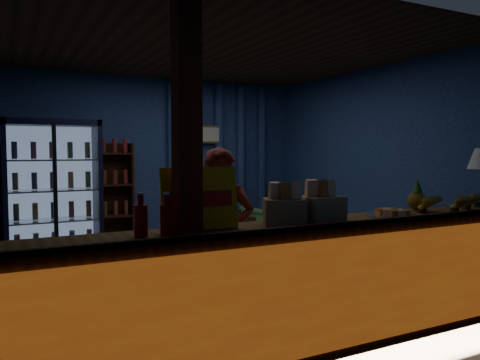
# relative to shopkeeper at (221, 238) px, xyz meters

# --- Properties ---
(ground) EXTENTS (4.60, 4.60, 0.00)m
(ground) POSITION_rel_shopkeeper_xyz_m (0.51, 1.26, -0.76)
(ground) COLOR #515154
(ground) RESTS_ON ground
(room_walls) EXTENTS (4.60, 4.60, 4.60)m
(room_walls) POSITION_rel_shopkeeper_xyz_m (0.51, 1.26, 0.81)
(room_walls) COLOR navy
(room_walls) RESTS_ON ground
(counter) EXTENTS (4.40, 0.57, 0.99)m
(counter) POSITION_rel_shopkeeper_xyz_m (0.51, -0.65, -0.29)
(counter) COLOR brown
(counter) RESTS_ON ground
(support_post) EXTENTS (0.16, 0.16, 2.60)m
(support_post) POSITION_rel_shopkeeper_xyz_m (-0.54, -0.64, 0.54)
(support_post) COLOR maroon
(support_post) RESTS_ON ground
(beverage_cooler) EXTENTS (1.20, 0.62, 1.90)m
(beverage_cooler) POSITION_rel_shopkeeper_xyz_m (-1.04, 3.17, 0.17)
(beverage_cooler) COLOR black
(beverage_cooler) RESTS_ON ground
(bottle_shelf) EXTENTS (0.50, 0.28, 1.60)m
(bottle_shelf) POSITION_rel_shopkeeper_xyz_m (-0.19, 3.31, 0.03)
(bottle_shelf) COLOR #3C1E13
(bottle_shelf) RESTS_ON ground
(curtain_folds) EXTENTS (1.74, 0.14, 2.50)m
(curtain_folds) POSITION_rel_shopkeeper_xyz_m (1.51, 3.40, 0.54)
(curtain_folds) COLOR navy
(curtain_folds) RESTS_ON room_walls
(framed_picture) EXTENTS (0.36, 0.04, 0.28)m
(framed_picture) POSITION_rel_shopkeeper_xyz_m (1.36, 3.35, 0.99)
(framed_picture) COLOR gold
(framed_picture) RESTS_ON room_walls
(shopkeeper) EXTENTS (0.66, 0.57, 1.52)m
(shopkeeper) POSITION_rel_shopkeeper_xyz_m (0.00, 0.00, 0.00)
(shopkeeper) COLOR maroon
(shopkeeper) RESTS_ON ground
(green_chair) EXTENTS (0.81, 0.83, 0.66)m
(green_chair) POSITION_rel_shopkeeper_xyz_m (2.05, 2.63, -0.43)
(green_chair) COLOR #5DB75B
(green_chair) RESTS_ON ground
(side_table) EXTENTS (0.63, 0.52, 0.60)m
(side_table) POSITION_rel_shopkeeper_xyz_m (1.55, 2.77, -0.51)
(side_table) COLOR #3C1E13
(side_table) RESTS_ON ground
(yellow_sign) EXTENTS (0.55, 0.16, 0.43)m
(yellow_sign) POSITION_rel_shopkeeper_xyz_m (-0.40, -0.53, 0.40)
(yellow_sign) COLOR #D7B70B
(yellow_sign) RESTS_ON counter
(soda_bottles) EXTENTS (0.38, 0.17, 0.28)m
(soda_bottles) POSITION_rel_shopkeeper_xyz_m (-0.69, -0.64, 0.30)
(soda_bottles) COLOR red
(soda_bottles) RESTS_ON counter
(snack_box_left) EXTENTS (0.33, 0.28, 0.33)m
(snack_box_left) POSITION_rel_shopkeeper_xyz_m (0.53, -0.67, 0.30)
(snack_box_left) COLOR tan
(snack_box_left) RESTS_ON counter
(snack_box_centre) EXTENTS (0.37, 0.35, 0.32)m
(snack_box_centre) POSITION_rel_shopkeeper_xyz_m (0.23, -0.63, 0.30)
(snack_box_centre) COLOR tan
(snack_box_centre) RESTS_ON counter
(pastry_tray) EXTENTS (0.42, 0.42, 0.07)m
(pastry_tray) POSITION_rel_shopkeeper_xyz_m (1.23, -0.71, 0.21)
(pastry_tray) COLOR silver
(pastry_tray) RESTS_ON counter
(banana_bunches) EXTENTS (0.83, 0.31, 0.18)m
(banana_bunches) POSITION_rel_shopkeeper_xyz_m (1.94, -0.71, 0.28)
(banana_bunches) COLOR gold
(banana_bunches) RESTS_ON counter
(pineapple) EXTENTS (0.17, 0.17, 0.29)m
(pineapple) POSITION_rel_shopkeeper_xyz_m (1.71, -0.52, 0.31)
(pineapple) COLOR brown
(pineapple) RESTS_ON counter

